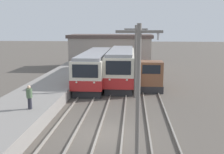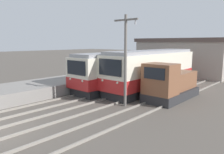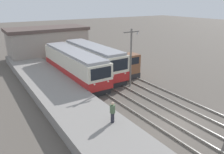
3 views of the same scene
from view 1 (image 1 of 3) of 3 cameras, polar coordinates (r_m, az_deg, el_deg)
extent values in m
plane|color=#564F47|center=(15.81, -1.10, -12.40)|extent=(200.00, 200.00, 0.00)
cube|color=gray|center=(17.35, -22.41, -9.36)|extent=(4.50, 54.00, 0.98)
cube|color=gray|center=(16.42, -12.95, -11.51)|extent=(0.10, 60.00, 0.14)
cube|color=gray|center=(16.07, -7.93, -11.85)|extent=(0.10, 60.00, 0.14)
cube|color=gray|center=(15.84, -3.01, -12.09)|extent=(0.10, 60.00, 0.14)
cube|color=gray|center=(15.73, 2.32, -12.26)|extent=(0.10, 60.00, 0.14)
cube|color=gray|center=(15.76, 8.13, -12.33)|extent=(0.10, 60.00, 0.14)
cube|color=gray|center=(15.92, 13.43, -12.28)|extent=(0.10, 60.00, 0.14)
cube|color=#28282B|center=(29.31, -3.52, -0.75)|extent=(2.58, 12.56, 0.70)
cube|color=silver|center=(29.03, -3.56, 2.43)|extent=(2.80, 13.08, 2.59)
cube|color=red|center=(29.16, -3.54, 0.82)|extent=(2.84, 13.12, 0.93)
cube|color=black|center=(22.54, -5.89, 1.28)|extent=(2.24, 0.06, 1.14)
sphere|color=silver|center=(22.86, -7.74, -1.14)|extent=(0.18, 0.18, 0.18)
sphere|color=silver|center=(22.59, -3.92, -1.21)|extent=(0.18, 0.18, 0.18)
cube|color=#939399|center=(28.85, -3.59, 5.25)|extent=(2.46, 12.56, 0.28)
cube|color=#28282B|center=(29.46, 1.99, -0.68)|extent=(2.58, 11.49, 0.70)
cube|color=silver|center=(29.16, 2.02, 2.72)|extent=(2.80, 11.97, 2.82)
cube|color=red|center=(29.30, 2.00, 0.97)|extent=(2.84, 12.01, 1.02)
cube|color=black|center=(23.13, 1.38, 1.99)|extent=(2.24, 0.06, 1.24)
sphere|color=silver|center=(23.37, -0.52, -0.59)|extent=(0.18, 0.18, 0.18)
sphere|color=silver|center=(23.29, 3.26, -0.65)|extent=(0.18, 0.18, 0.18)
cube|color=#939399|center=(28.98, 2.04, 5.76)|extent=(2.46, 11.49, 0.28)
cube|color=#28282B|center=(27.69, 8.04, -1.53)|extent=(2.40, 5.59, 0.70)
cube|color=brown|center=(25.54, 8.38, 0.85)|extent=(2.28, 1.79, 2.30)
cube|color=black|center=(24.56, 8.56, 1.64)|extent=(1.68, 0.04, 0.83)
cube|color=brown|center=(28.37, 7.99, 0.93)|extent=(1.92, 3.70, 1.40)
cylinder|color=black|center=(28.22, 8.04, 2.83)|extent=(0.16, 0.16, 0.50)
cylinder|color=slate|center=(11.67, 5.67, -4.34)|extent=(0.20, 0.20, 6.40)
cube|color=slate|center=(11.26, 5.95, 9.80)|extent=(2.00, 0.12, 0.12)
cylinder|color=#B2B2B7|center=(11.31, 10.02, 8.68)|extent=(0.10, 0.10, 0.30)
cylinder|color=slate|center=(23.02, 5.12, 3.22)|extent=(0.20, 0.20, 6.40)
cube|color=slate|center=(22.81, 5.24, 10.33)|extent=(2.00, 0.12, 0.12)
cylinder|color=#B2B2B7|center=(22.84, 7.27, 9.79)|extent=(0.10, 0.10, 0.30)
cylinder|color=#282833|center=(17.91, -17.45, -5.48)|extent=(0.26, 0.26, 0.75)
cylinder|color=#4C6647|center=(17.74, -17.57, -3.39)|extent=(0.38, 0.38, 0.60)
sphere|color=beige|center=(17.65, -17.65, -2.10)|extent=(0.22, 0.22, 0.22)
cube|color=gray|center=(40.79, -0.24, 5.31)|extent=(12.00, 6.00, 4.58)
cube|color=#51423D|center=(40.62, -0.24, 8.88)|extent=(12.60, 6.30, 0.50)
camera|label=2|loc=(14.70, 46.00, 0.88)|focal=35.00mm
camera|label=3|loc=(15.03, -69.73, 14.89)|focal=35.00mm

